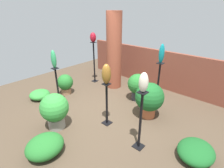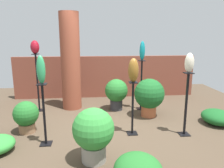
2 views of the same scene
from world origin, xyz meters
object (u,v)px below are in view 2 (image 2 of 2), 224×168
Objects in this scene: potted_plant_walkway_edge at (26,115)px; potted_plant_mid_left at (116,92)px; art_vase_bronze at (133,70)px; pedestal_ruby at (38,85)px; potted_plant_front_right at (149,95)px; art_vase_teal at (142,51)px; pedestal_ivory at (186,107)px; pedestal_teal at (141,87)px; pedestal_bronze at (133,111)px; pedestal_jade at (44,117)px; art_vase_ruby at (35,47)px; potted_plant_back_center at (93,132)px; art_vase_jade at (41,70)px; art_vase_ivory at (189,63)px; brick_pillar at (71,62)px.

potted_plant_walkway_edge is 2.28m from potted_plant_mid_left.
art_vase_bronze is at bearing -7.38° from potted_plant_walkway_edge.
pedestal_ruby is 1.60× the size of potted_plant_front_right.
art_vase_teal is 0.59× the size of potted_plant_mid_left.
pedestal_ivory is 1.15m from potted_plant_front_right.
pedestal_ruby is at bearing 177.20° from pedestal_teal.
pedestal_bronze is 1.14× the size of potted_plant_front_right.
pedestal_teal is 0.54m from potted_plant_front_right.
pedestal_jade is 2.92m from art_vase_teal.
art_vase_ruby is 3.06m from potted_plant_back_center.
pedestal_ruby is at bearing 143.54° from art_vase_bronze.
art_vase_ruby is at bearing 151.38° from pedestal_ivory.
potted_plant_front_right is at bearing 58.07° from pedestal_bronze.
art_vase_jade is 1.36m from potted_plant_back_center.
art_vase_teal reaches higher than art_vase_ivory.
art_vase_bronze is at bearing 9.80° from pedestal_jade.
art_vase_teal is at bearing 39.36° from pedestal_jade.
pedestal_ruby is 2.65m from pedestal_teal.
pedestal_ivory is 1.98m from potted_plant_mid_left.
potted_plant_back_center is at bearing -130.73° from art_vase_bronze.
potted_plant_back_center is at bearing -156.99° from pedestal_ivory.
pedestal_ruby is 1.40× the size of pedestal_bronze.
brick_pillar is at bearing 167.19° from potted_plant_mid_left.
pedestal_jade is 2.78m from art_vase_ivory.
art_vase_ruby is (-3.16, 1.72, 1.06)m from pedestal_ivory.
art_vase_ruby is 0.68× the size of art_vase_teal.
brick_pillar reaches higher than pedestal_ivory.
pedestal_jade is 1.81m from art_vase_bronze.
potted_plant_mid_left is at bearing 31.68° from potted_plant_walkway_edge.
art_vase_ivory is 2.15m from potted_plant_back_center.
art_vase_teal reaches higher than art_vase_jade.
art_vase_jade is at bearing -74.13° from art_vase_ruby.
potted_plant_back_center is (-1.78, -0.76, -0.94)m from art_vase_ivory.
art_vase_jade is at bearing -176.90° from art_vase_ivory.
art_vase_teal reaches higher than art_vase_bronze.
pedestal_jade is at bearing -49.14° from potted_plant_walkway_edge.
potted_plant_mid_left is at bearing 75.31° from potted_plant_back_center.
pedestal_ivory is at bearing 90.00° from art_vase_ivory.
brick_pillar reaches higher than art_vase_teal.
art_vase_bronze is at bearing -84.21° from potted_plant_mid_left.
brick_pillar is 1.02m from pedestal_ruby.
potted_plant_front_right is 1.08× the size of potted_plant_back_center.
potted_plant_walkway_edge is (-2.67, -0.65, -0.17)m from potted_plant_front_right.
brick_pillar is 3.06× the size of potted_plant_mid_left.
pedestal_teal is 2.86m from potted_plant_walkway_edge.
pedestal_ivory is at bearing -28.62° from pedestal_ruby.
pedestal_ivory is 3.40× the size of art_vase_ivory.
pedestal_jade is at bearing -151.26° from potted_plant_front_right.
art_vase_jade is 0.75× the size of potted_plant_walkway_edge.
pedestal_ruby is 1.72× the size of potted_plant_back_center.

